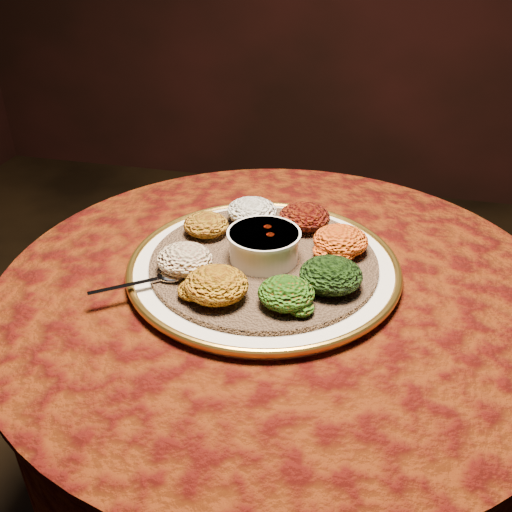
# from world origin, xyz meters

# --- Properties ---
(table) EXTENTS (0.96, 0.96, 0.73)m
(table) POSITION_xyz_m (0.00, 0.00, 0.55)
(table) COLOR black
(table) RESTS_ON ground
(platter) EXTENTS (0.55, 0.55, 0.02)m
(platter) POSITION_xyz_m (-0.03, 0.02, 0.75)
(platter) COLOR white
(platter) RESTS_ON table
(injera) EXTENTS (0.48, 0.48, 0.01)m
(injera) POSITION_xyz_m (-0.03, 0.02, 0.76)
(injera) COLOR #886244
(injera) RESTS_ON platter
(stew_bowl) EXTENTS (0.12, 0.12, 0.05)m
(stew_bowl) POSITION_xyz_m (-0.03, 0.02, 0.79)
(stew_bowl) COLOR white
(stew_bowl) RESTS_ON injera
(spoon) EXTENTS (0.13, 0.10, 0.01)m
(spoon) POSITION_xyz_m (-0.17, -0.09, 0.77)
(spoon) COLOR silver
(spoon) RESTS_ON injera
(portion_ayib) EXTENTS (0.10, 0.09, 0.05)m
(portion_ayib) POSITION_xyz_m (-0.08, 0.14, 0.78)
(portion_ayib) COLOR white
(portion_ayib) RESTS_ON injera
(portion_kitfo) EXTENTS (0.10, 0.09, 0.05)m
(portion_kitfo) POSITION_xyz_m (0.02, 0.14, 0.78)
(portion_kitfo) COLOR black
(portion_kitfo) RESTS_ON injera
(portion_tikil) EXTENTS (0.10, 0.09, 0.05)m
(portion_tikil) POSITION_xyz_m (0.09, 0.07, 0.78)
(portion_tikil) COLOR #B37D0E
(portion_tikil) RESTS_ON injera
(portion_gomen) EXTENTS (0.10, 0.09, 0.05)m
(portion_gomen) POSITION_xyz_m (0.09, -0.04, 0.79)
(portion_gomen) COLOR black
(portion_gomen) RESTS_ON injera
(portion_mixveg) EXTENTS (0.09, 0.08, 0.04)m
(portion_mixveg) POSITION_xyz_m (0.03, -0.10, 0.78)
(portion_mixveg) COLOR #A72D0A
(portion_mixveg) RESTS_ON injera
(portion_kik) EXTENTS (0.10, 0.09, 0.05)m
(portion_kik) POSITION_xyz_m (-0.08, -0.11, 0.79)
(portion_kik) COLOR #AF770F
(portion_kik) RESTS_ON injera
(portion_timatim) EXTENTS (0.09, 0.09, 0.04)m
(portion_timatim) POSITION_xyz_m (-0.15, -0.05, 0.78)
(portion_timatim) COLOR maroon
(portion_timatim) RESTS_ON injera
(portion_shiro) EXTENTS (0.08, 0.08, 0.04)m
(portion_shiro) POSITION_xyz_m (-0.15, 0.07, 0.78)
(portion_shiro) COLOR #A27013
(portion_shiro) RESTS_ON injera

